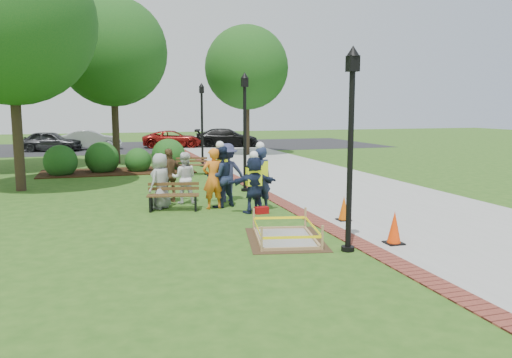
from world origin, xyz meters
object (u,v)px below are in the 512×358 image
object	(u,v)px
lamp_near	(351,134)
hivis_worker_c	(220,175)
wet_concrete_pad	(285,230)
bench_near	(173,202)
hivis_worker_b	(260,177)
hivis_worker_a	(254,182)
cone_front	(394,228)

from	to	relation	value
lamp_near	hivis_worker_c	distance (m)	5.79
wet_concrete_pad	bench_near	size ratio (longest dim) A/B	1.65
wet_concrete_pad	hivis_worker_b	distance (m)	3.45
wet_concrete_pad	lamp_near	bearing A→B (deg)	-52.92
lamp_near	hivis_worker_a	xyz separation A→B (m)	(-0.78, 4.32, -1.58)
cone_front	hivis_worker_c	xyz separation A→B (m)	(-2.73, 5.25, 0.63)
cone_front	hivis_worker_b	size ratio (longest dim) A/B	0.37
wet_concrete_pad	hivis_worker_c	distance (m)	4.24
wet_concrete_pad	cone_front	bearing A→B (deg)	-27.20
wet_concrete_pad	hivis_worker_a	world-z (taller)	hivis_worker_a
bench_near	hivis_worker_b	distance (m)	2.67
hivis_worker_c	bench_near	bearing A→B (deg)	-176.12
hivis_worker_a	hivis_worker_b	world-z (taller)	hivis_worker_b
lamp_near	hivis_worker_c	bearing A→B (deg)	105.77
cone_front	hivis_worker_a	bearing A→B (deg)	115.51
cone_front	hivis_worker_b	distance (m)	4.80
wet_concrete_pad	cone_front	world-z (taller)	cone_front
wet_concrete_pad	hivis_worker_c	world-z (taller)	hivis_worker_c
cone_front	hivis_worker_b	world-z (taller)	hivis_worker_b
bench_near	hivis_worker_b	bearing A→B (deg)	-16.04
lamp_near	wet_concrete_pad	bearing A→B (deg)	127.08
hivis_worker_a	lamp_near	bearing A→B (deg)	-79.77
wet_concrete_pad	cone_front	size ratio (longest dim) A/B	3.43
wet_concrete_pad	hivis_worker_b	xyz separation A→B (m)	(0.44, 3.33, 0.77)
hivis_worker_b	hivis_worker_c	bearing A→B (deg)	141.56
wet_concrete_pad	lamp_near	world-z (taller)	lamp_near
bench_near	cone_front	bearing A→B (deg)	-50.93
hivis_worker_c	cone_front	bearing A→B (deg)	-62.48
hivis_worker_a	hivis_worker_b	bearing A→B (deg)	44.53
lamp_near	hivis_worker_c	world-z (taller)	lamp_near
hivis_worker_a	hivis_worker_b	size ratio (longest dim) A/B	0.88
bench_near	lamp_near	xyz separation A→B (m)	(2.97, -5.29, 2.22)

